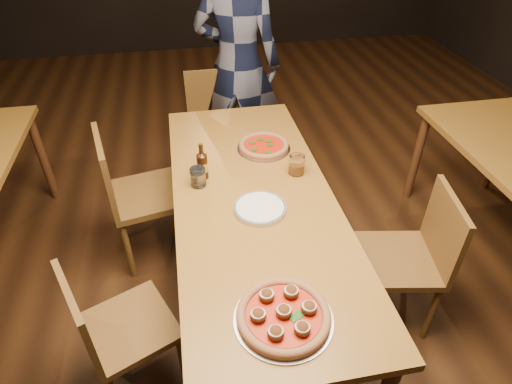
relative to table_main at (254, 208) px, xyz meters
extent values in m
plane|color=black|center=(0.00, 0.00, -0.68)|extent=(9.00, 9.00, 0.00)
cube|color=olive|center=(0.00, 0.00, 0.05)|extent=(0.80, 2.00, 0.04)
cylinder|color=#4F2C16|center=(-0.34, 0.94, -0.32)|extent=(0.06, 0.06, 0.71)
cylinder|color=#4F2C16|center=(0.34, 0.94, -0.32)|extent=(0.06, 0.06, 0.71)
cylinder|color=#4F2C16|center=(-1.36, 1.24, -0.32)|extent=(0.06, 0.06, 0.71)
cylinder|color=#4F2C16|center=(1.36, 0.74, -0.32)|extent=(0.06, 0.06, 0.71)
cylinder|color=#4F2C16|center=(2.04, 0.74, -0.32)|extent=(0.06, 0.06, 0.71)
cylinder|color=#B7B7BF|center=(-0.03, -0.74, 0.07)|extent=(0.37, 0.37, 0.01)
cylinder|color=#A97846|center=(-0.03, -0.74, 0.09)|extent=(0.34, 0.34, 0.02)
torus|color=#A97846|center=(-0.03, -0.74, 0.10)|extent=(0.35, 0.35, 0.03)
cylinder|color=#9E2009|center=(-0.03, -0.74, 0.10)|extent=(0.27, 0.27, 0.00)
cylinder|color=#B7B7BF|center=(0.14, 0.44, 0.07)|extent=(0.31, 0.31, 0.01)
cylinder|color=#A97846|center=(0.14, 0.44, 0.09)|extent=(0.29, 0.29, 0.02)
torus|color=#A97846|center=(0.14, 0.44, 0.10)|extent=(0.29, 0.29, 0.03)
cylinder|color=#9E2009|center=(0.14, 0.44, 0.10)|extent=(0.22, 0.22, 0.00)
cylinder|color=white|center=(0.01, -0.11, 0.08)|extent=(0.25, 0.25, 0.02)
cylinder|color=black|center=(-0.24, 0.22, 0.14)|extent=(0.06, 0.06, 0.14)
cylinder|color=black|center=(-0.24, 0.22, 0.24)|extent=(0.02, 0.02, 0.07)
cylinder|color=gold|center=(-0.24, 0.22, 0.14)|extent=(0.06, 0.06, 0.05)
cylinder|color=white|center=(-0.27, 0.16, 0.12)|extent=(0.08, 0.08, 0.10)
cylinder|color=#964D10|center=(0.26, 0.17, 0.13)|extent=(0.09, 0.09, 0.11)
imported|color=black|center=(0.14, 1.43, 0.21)|extent=(0.75, 0.62, 1.78)
camera|label=1|loc=(-0.30, -1.66, 1.40)|focal=30.00mm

